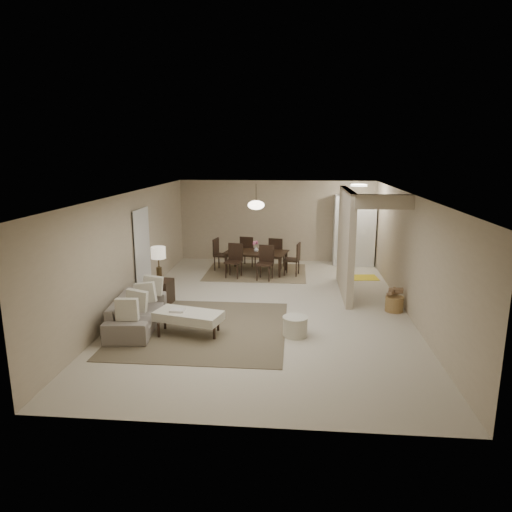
# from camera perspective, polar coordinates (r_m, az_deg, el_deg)

# --- Properties ---
(floor) EXTENTS (9.00, 9.00, 0.00)m
(floor) POSITION_cam_1_polar(r_m,az_deg,el_deg) (10.13, 1.33, -6.43)
(floor) COLOR beige
(floor) RESTS_ON ground
(ceiling) EXTENTS (9.00, 9.00, 0.00)m
(ceiling) POSITION_cam_1_polar(r_m,az_deg,el_deg) (9.60, 1.41, 7.80)
(ceiling) COLOR white
(ceiling) RESTS_ON back_wall
(back_wall) EXTENTS (6.00, 0.00, 6.00)m
(back_wall) POSITION_cam_1_polar(r_m,az_deg,el_deg) (14.21, 2.56, 4.38)
(back_wall) COLOR tan
(back_wall) RESTS_ON floor
(left_wall) EXTENTS (0.00, 9.00, 9.00)m
(left_wall) POSITION_cam_1_polar(r_m,az_deg,el_deg) (10.41, -15.34, 0.79)
(left_wall) COLOR tan
(left_wall) RESTS_ON floor
(right_wall) EXTENTS (0.00, 9.00, 9.00)m
(right_wall) POSITION_cam_1_polar(r_m,az_deg,el_deg) (10.05, 18.69, 0.14)
(right_wall) COLOR tan
(right_wall) RESTS_ON floor
(partition) EXTENTS (0.15, 2.50, 2.50)m
(partition) POSITION_cam_1_polar(r_m,az_deg,el_deg) (11.05, 11.15, 1.69)
(partition) COLOR tan
(partition) RESTS_ON floor
(doorway) EXTENTS (0.04, 0.90, 2.04)m
(doorway) POSITION_cam_1_polar(r_m,az_deg,el_deg) (11.00, -14.05, 0.27)
(doorway) COLOR black
(doorway) RESTS_ON floor
(pantry_cabinet) EXTENTS (1.20, 0.55, 2.10)m
(pantry_cabinet) POSITION_cam_1_polar(r_m,az_deg,el_deg) (13.99, 12.16, 3.14)
(pantry_cabinet) COLOR white
(pantry_cabinet) RESTS_ON floor
(flush_light) EXTENTS (0.44, 0.44, 0.05)m
(flush_light) POSITION_cam_1_polar(r_m,az_deg,el_deg) (12.88, 12.74, 8.62)
(flush_light) COLOR white
(flush_light) RESTS_ON ceiling
(living_rug) EXTENTS (3.20, 3.20, 0.01)m
(living_rug) POSITION_cam_1_polar(r_m,az_deg,el_deg) (9.02, -6.67, -8.96)
(living_rug) COLOR brown
(living_rug) RESTS_ON floor
(sofa) EXTENTS (2.10, 0.99, 0.59)m
(sofa) POSITION_cam_1_polar(r_m,az_deg,el_deg) (9.26, -14.65, -6.80)
(sofa) COLOR gray
(sofa) RESTS_ON floor
(ottoman_bench) EXTENTS (1.35, 0.86, 0.45)m
(ottoman_bench) POSITION_cam_1_polar(r_m,az_deg,el_deg) (8.67, -8.44, -7.46)
(ottoman_bench) COLOR silver
(ottoman_bench) RESTS_ON living_rug
(side_table) EXTENTS (0.56, 0.56, 0.55)m
(side_table) POSITION_cam_1_polar(r_m,az_deg,el_deg) (10.49, -11.89, -4.43)
(side_table) COLOR black
(side_table) RESTS_ON floor
(table_lamp) EXTENTS (0.32, 0.32, 0.76)m
(table_lamp) POSITION_cam_1_polar(r_m,az_deg,el_deg) (10.27, -12.11, 0.04)
(table_lamp) COLOR #43331C
(table_lamp) RESTS_ON side_table
(round_pouf) EXTENTS (0.47, 0.47, 0.37)m
(round_pouf) POSITION_cam_1_polar(r_m,az_deg,el_deg) (8.60, 4.92, -8.76)
(round_pouf) COLOR silver
(round_pouf) RESTS_ON floor
(wicker_basket) EXTENTS (0.46, 0.46, 0.32)m
(wicker_basket) POSITION_cam_1_polar(r_m,az_deg,el_deg) (10.28, 16.90, -5.75)
(wicker_basket) COLOR olive
(wicker_basket) RESTS_ON floor
(dining_rug) EXTENTS (2.80, 2.10, 0.01)m
(dining_rug) POSITION_cam_1_polar(r_m,az_deg,el_deg) (12.97, 0.01, -2.04)
(dining_rug) COLOR #846E51
(dining_rug) RESTS_ON floor
(dining_table) EXTENTS (1.87, 1.27, 0.60)m
(dining_table) POSITION_cam_1_polar(r_m,az_deg,el_deg) (12.90, 0.01, -0.77)
(dining_table) COLOR black
(dining_table) RESTS_ON dining_rug
(dining_chairs) EXTENTS (2.49, 2.00, 0.92)m
(dining_chairs) POSITION_cam_1_polar(r_m,az_deg,el_deg) (12.87, 0.01, -0.09)
(dining_chairs) COLOR black
(dining_chairs) RESTS_ON dining_rug
(vase) EXTENTS (0.15, 0.15, 0.15)m
(vase) POSITION_cam_1_polar(r_m,az_deg,el_deg) (12.82, 0.01, 0.85)
(vase) COLOR silver
(vase) RESTS_ON dining_table
(yellow_mat) EXTENTS (1.04, 0.70, 0.01)m
(yellow_mat) POSITION_cam_1_polar(r_m,az_deg,el_deg) (12.75, 12.77, -2.64)
(yellow_mat) COLOR gold
(yellow_mat) RESTS_ON floor
(pendant_light) EXTENTS (0.46, 0.46, 0.71)m
(pendant_light) POSITION_cam_1_polar(r_m,az_deg,el_deg) (12.62, 0.01, 6.39)
(pendant_light) COLOR #43331C
(pendant_light) RESTS_ON ceiling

